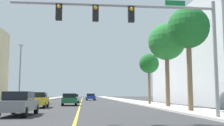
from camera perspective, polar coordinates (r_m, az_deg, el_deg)
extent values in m
plane|color=#38383A|center=(46.25, -6.54, -8.19)|extent=(192.00, 192.00, 0.00)
cube|color=#9E9B93|center=(47.16, -17.45, -7.81)|extent=(3.77, 168.00, 0.15)
cube|color=beige|center=(47.02, 4.42, -8.10)|extent=(3.77, 168.00, 0.15)
cube|color=yellow|center=(46.25, -6.54, -8.19)|extent=(0.16, 144.00, 0.01)
cube|color=silver|center=(41.37, 22.41, 0.62)|extent=(13.79, 25.84, 12.33)
cylinder|color=gray|center=(15.37, 21.06, 1.01)|extent=(0.20, 0.20, 6.21)
cylinder|color=gray|center=(14.41, 0.85, 12.07)|extent=(10.68, 0.14, 0.14)
cube|color=black|center=(14.39, 4.07, 10.23)|extent=(0.32, 0.24, 0.84)
sphere|color=orange|center=(14.33, 4.16, 11.35)|extent=(0.20, 0.20, 0.20)
cube|color=black|center=(14.19, -3.51, 10.47)|extent=(0.32, 0.24, 0.84)
sphere|color=orange|center=(14.13, -3.47, 11.60)|extent=(0.20, 0.20, 0.20)
cube|color=black|center=(14.24, -11.17, 10.52)|extent=(0.32, 0.24, 0.84)
sphere|color=orange|center=(14.18, -11.20, 11.65)|extent=(0.20, 0.20, 0.20)
cube|color=#147233|center=(15.19, 13.22, 12.25)|extent=(1.10, 0.04, 0.28)
cylinder|color=gray|center=(35.10, -18.92, -2.38)|extent=(0.16, 0.16, 7.08)
cube|color=beige|center=(35.53, -18.70, 3.57)|extent=(0.56, 0.28, 0.20)
cylinder|color=brown|center=(20.61, 16.08, -1.09)|extent=(0.37, 0.37, 6.14)
sphere|color=#1E6B28|center=(21.11, 15.82, 7.23)|extent=(3.12, 3.12, 3.12)
cone|color=#1E6B28|center=(21.35, 18.25, 6.61)|extent=(0.53, 1.37, 1.53)
cone|color=#1E6B28|center=(21.97, 16.05, 6.17)|extent=(1.45, 0.99, 1.66)
cone|color=#1E6B28|center=(21.35, 13.43, 6.45)|extent=(1.21, 1.39, 1.61)
cone|color=#1E6B28|center=(20.29, 14.44, 7.17)|extent=(1.11, 1.34, 1.43)
cone|color=#1E6B28|center=(20.37, 17.53, 7.21)|extent=(1.62, 0.92, 1.30)
cylinder|color=brown|center=(27.14, 11.64, -2.20)|extent=(0.42, 0.42, 6.40)
sphere|color=#287F33|center=(27.56, 11.48, 4.45)|extent=(3.68, 3.68, 3.68)
cone|color=#287F33|center=(27.93, 13.62, 3.94)|extent=(0.51, 1.66, 1.89)
cone|color=#287F33|center=(28.61, 11.63, 3.65)|extent=(1.84, 1.11, 1.43)
cone|color=#287F33|center=(28.21, 9.73, 3.75)|extent=(1.57, 1.25, 1.92)
cone|color=#287F33|center=(27.32, 9.22, 4.07)|extent=(0.56, 1.53, 1.64)
cone|color=#287F33|center=(26.45, 11.21, 4.47)|extent=(1.47, 0.94, 1.88)
cone|color=#287F33|center=(26.95, 13.46, 4.32)|extent=(1.53, 1.38, 2.07)
cylinder|color=brown|center=(33.58, 7.91, -4.31)|extent=(0.31, 0.31, 4.97)
sphere|color=#1E6B28|center=(33.76, 7.85, -0.09)|extent=(2.45, 2.45, 2.45)
cone|color=#1E6B28|center=(33.91, 9.06, -0.44)|extent=(0.46, 1.16, 1.19)
cone|color=#1E6B28|center=(34.47, 7.70, -0.56)|extent=(1.18, 0.55, 1.20)
cone|color=#1E6B28|center=(33.67, 6.61, -0.43)|extent=(0.58, 1.36, 1.06)
cone|color=#1E6B28|center=(33.07, 8.33, -0.29)|extent=(1.32, 0.60, 1.31)
cube|color=white|center=(43.15, -8.30, -7.48)|extent=(1.96, 4.57, 0.58)
cube|color=black|center=(43.03, -8.29, -6.81)|extent=(1.72, 2.36, 0.42)
cylinder|color=black|center=(44.92, -9.35, -7.79)|extent=(0.22, 0.64, 0.64)
cylinder|color=black|center=(44.87, -7.12, -7.83)|extent=(0.22, 0.64, 0.64)
cylinder|color=black|center=(41.47, -9.59, -7.89)|extent=(0.22, 0.64, 0.64)
cylinder|color=black|center=(41.41, -7.18, -7.93)|extent=(0.22, 0.64, 0.64)
cube|color=gold|center=(27.60, -15.53, -7.74)|extent=(1.98, 4.06, 0.69)
cube|color=black|center=(27.45, -15.54, -6.50)|extent=(1.70, 1.84, 0.50)
cylinder|color=black|center=(29.17, -16.80, -8.31)|extent=(0.24, 0.65, 0.64)
cylinder|color=black|center=(28.96, -13.50, -8.42)|extent=(0.24, 0.65, 0.64)
cylinder|color=black|center=(26.30, -17.82, -8.49)|extent=(0.24, 0.65, 0.64)
cylinder|color=black|center=(26.06, -14.16, -8.63)|extent=(0.24, 0.65, 0.64)
cube|color=black|center=(37.53, -14.96, -7.45)|extent=(1.95, 4.08, 0.61)
cube|color=black|center=(37.58, -14.92, -6.64)|extent=(1.67, 2.05, 0.44)
cylinder|color=black|center=(35.99, -13.97, -8.01)|extent=(0.24, 0.65, 0.64)
cylinder|color=black|center=(36.20, -16.56, -7.92)|extent=(0.24, 0.65, 0.64)
cylinder|color=black|center=(38.90, -13.50, -7.90)|extent=(0.24, 0.65, 0.64)
cylinder|color=black|center=(39.10, -15.90, -7.82)|extent=(0.24, 0.65, 0.64)
cube|color=#1E389E|center=(57.82, -4.58, -7.25)|extent=(2.04, 4.53, 0.62)
cube|color=black|center=(57.62, -4.56, -6.71)|extent=(1.72, 2.00, 0.48)
cylinder|color=black|center=(59.46, -5.50, -7.52)|extent=(0.24, 0.65, 0.64)
cylinder|color=black|center=(59.56, -3.88, -7.54)|extent=(0.24, 0.65, 0.64)
cylinder|color=black|center=(56.10, -5.33, -7.58)|extent=(0.24, 0.65, 0.64)
cylinder|color=black|center=(56.21, -3.62, -7.60)|extent=(0.24, 0.65, 0.64)
cube|color=#196638|center=(32.43, -9.02, -7.78)|extent=(1.95, 4.39, 0.59)
cube|color=black|center=(32.21, -9.00, -6.83)|extent=(1.62, 1.94, 0.50)
cylinder|color=black|center=(34.05, -10.33, -8.19)|extent=(0.25, 0.65, 0.64)
cylinder|color=black|center=(34.05, -7.72, -8.23)|extent=(0.25, 0.65, 0.64)
cylinder|color=black|center=(30.85, -10.48, -8.36)|extent=(0.25, 0.65, 0.64)
cylinder|color=black|center=(30.84, -7.59, -8.42)|extent=(0.25, 0.65, 0.64)
cube|color=slate|center=(18.04, -19.11, -8.46)|extent=(1.81, 4.43, 0.64)
cube|color=black|center=(17.98, -19.08, -6.58)|extent=(1.55, 2.06, 0.54)
cylinder|color=black|center=(19.84, -20.11, -9.14)|extent=(0.23, 0.64, 0.64)
cylinder|color=black|center=(19.50, -15.76, -9.34)|extent=(0.23, 0.64, 0.64)
cylinder|color=black|center=(16.28, -17.97, -9.87)|extent=(0.23, 0.64, 0.64)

